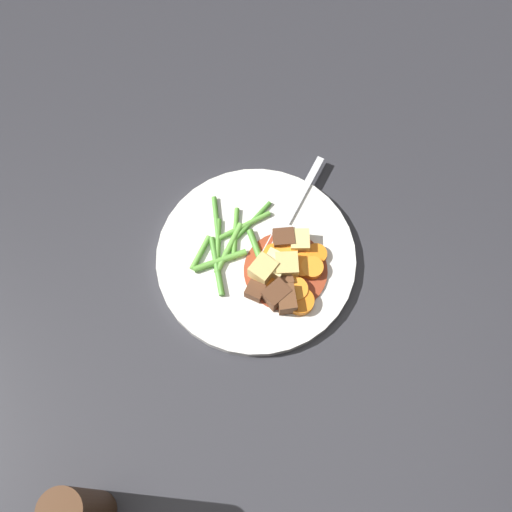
{
  "coord_description": "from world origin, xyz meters",
  "views": [
    {
      "loc": [
        0.08,
        -0.3,
        0.78
      ],
      "look_at": [
        0.0,
        0.0,
        0.01
      ],
      "focal_mm": 43.53,
      "sensor_mm": 36.0,
      "label": 1
    }
  ],
  "objects": [
    {
      "name": "ground_plane",
      "position": [
        0.0,
        0.0,
        0.0
      ],
      "size": [
        3.0,
        3.0,
        0.0
      ],
      "primitive_type": "plane",
      "color": "#2D2D33"
    },
    {
      "name": "dinner_plate",
      "position": [
        0.0,
        0.0,
        0.01
      ],
      "size": [
        0.27,
        0.27,
        0.01
      ],
      "primitive_type": "cylinder",
      "color": "white",
      "rests_on": "ground_plane"
    },
    {
      "name": "stew_sauce",
      "position": [
        0.04,
        -0.01,
        0.01
      ],
      "size": [
        0.11,
        0.11,
        0.0
      ],
      "primitive_type": "cylinder",
      "color": "#93381E",
      "rests_on": "dinner_plate"
    },
    {
      "name": "carrot_slice_0",
      "position": [
        0.06,
        -0.03,
        0.02
      ],
      "size": [
        0.05,
        0.05,
        0.01
      ],
      "primitive_type": "cylinder",
      "rotation": [
        0.0,
        0.0,
        5.37
      ],
      "color": "orange",
      "rests_on": "dinner_plate"
    },
    {
      "name": "carrot_slice_1",
      "position": [
        0.07,
        -0.05,
        0.02
      ],
      "size": [
        0.05,
        0.05,
        0.01
      ],
      "primitive_type": "cylinder",
      "rotation": [
        0.0,
        0.0,
        0.71
      ],
      "color": "orange",
      "rests_on": "dinner_plate"
    },
    {
      "name": "carrot_slice_2",
      "position": [
        0.02,
        -0.04,
        0.02
      ],
      "size": [
        0.03,
        0.03,
        0.01
      ],
      "primitive_type": "cylinder",
      "rotation": [
        0.0,
        0.0,
        3.12
      ],
      "color": "orange",
      "rests_on": "dinner_plate"
    },
    {
      "name": "carrot_slice_3",
      "position": [
        0.08,
        -0.0,
        0.02
      ],
      "size": [
        0.03,
        0.03,
        0.01
      ],
      "primitive_type": "cylinder",
      "rotation": [
        0.0,
        0.0,
        0.21
      ],
      "color": "orange",
      "rests_on": "dinner_plate"
    },
    {
      "name": "carrot_slice_4",
      "position": [
        0.08,
        0.02,
        0.02
      ],
      "size": [
        0.04,
        0.04,
        0.01
      ],
      "primitive_type": "cylinder",
      "rotation": [
        0.0,
        0.0,
        0.91
      ],
      "color": "orange",
      "rests_on": "dinner_plate"
    },
    {
      "name": "carrot_slice_5",
      "position": [
        0.06,
        0.0,
        0.02
      ],
      "size": [
        0.04,
        0.04,
        0.01
      ],
      "primitive_type": "cylinder",
      "rotation": [
        0.0,
        0.0,
        1.3
      ],
      "color": "orange",
      "rests_on": "dinner_plate"
    },
    {
      "name": "carrot_slice_6",
      "position": [
        0.02,
        0.01,
        0.02
      ],
      "size": [
        0.03,
        0.03,
        0.01
      ],
      "primitive_type": "cylinder",
      "rotation": [
        0.0,
        0.0,
        1.76
      ],
      "color": "orange",
      "rests_on": "dinner_plate"
    },
    {
      "name": "carrot_slice_7",
      "position": [
        0.04,
        0.02,
        0.02
      ],
      "size": [
        0.04,
        0.04,
        0.01
      ],
      "primitive_type": "cylinder",
      "rotation": [
        0.0,
        0.0,
        5.46
      ],
      "color": "orange",
      "rests_on": "dinner_plate"
    },
    {
      "name": "potato_chunk_0",
      "position": [
        0.02,
        -0.02,
        0.03
      ],
      "size": [
        0.04,
        0.04,
        0.03
      ],
      "primitive_type": "cube",
      "rotation": [
        0.0,
        0.0,
        5.91
      ],
      "color": "#DBBC6B",
      "rests_on": "dinner_plate"
    },
    {
      "name": "potato_chunk_1",
      "position": [
        0.05,
        0.03,
        0.02
      ],
      "size": [
        0.03,
        0.03,
        0.02
      ],
      "primitive_type": "cube",
      "rotation": [
        0.0,
        0.0,
        1.84
      ],
      "color": "#E5CC7A",
      "rests_on": "dinner_plate"
    },
    {
      "name": "potato_chunk_2",
      "position": [
        0.03,
        -0.01,
        0.03
      ],
      "size": [
        0.04,
        0.04,
        0.02
      ],
      "primitive_type": "cube",
      "rotation": [
        0.0,
        0.0,
        6.06
      ],
      "color": "#EAD68C",
      "rests_on": "dinner_plate"
    },
    {
      "name": "potato_chunk_3",
      "position": [
        0.04,
        -0.01,
        0.03
      ],
      "size": [
        0.04,
        0.04,
        0.03
      ],
      "primitive_type": "cube",
      "rotation": [
        0.0,
        0.0,
        0.31
      ],
      "color": "#DBBC6B",
      "rests_on": "dinner_plate"
    },
    {
      "name": "meat_chunk_0",
      "position": [
        0.03,
        0.03,
        0.02
      ],
      "size": [
        0.03,
        0.03,
        0.02
      ],
      "primitive_type": "cube",
      "rotation": [
        0.0,
        0.0,
        1.92
      ],
      "color": "#56331E",
      "rests_on": "dinner_plate"
    },
    {
      "name": "meat_chunk_1",
      "position": [
        0.05,
        -0.05,
        0.03
      ],
      "size": [
        0.03,
        0.04,
        0.02
      ],
      "primitive_type": "cube",
      "rotation": [
        0.0,
        0.0,
        3.55
      ],
      "color": "brown",
      "rests_on": "dinner_plate"
    },
    {
      "name": "meat_chunk_2",
      "position": [
        0.05,
        -0.02,
        0.02
      ],
      "size": [
        0.03,
        0.03,
        0.02
      ],
      "primitive_type": "cube",
      "rotation": [
        0.0,
        0.0,
        5.22
      ],
      "color": "brown",
      "rests_on": "dinner_plate"
    },
    {
      "name": "meat_chunk_3",
      "position": [
        0.01,
        -0.05,
        0.02
      ],
      "size": [
        0.03,
        0.02,
        0.02
      ],
      "primitive_type": "cube",
      "rotation": [
        0.0,
        0.0,
        6.11
      ],
      "color": "#56331E",
      "rests_on": "dinner_plate"
    },
    {
      "name": "meat_chunk_4",
      "position": [
        0.04,
        -0.05,
        0.03
      ],
      "size": [
        0.04,
        0.04,
        0.03
      ],
      "primitive_type": "cube",
      "rotation": [
        0.0,
        0.0,
        2.56
      ],
      "color": "#56331E",
      "rests_on": "dinner_plate"
    },
    {
      "name": "green_bean_0",
      "position": [
        -0.02,
        0.04,
        0.02
      ],
      "size": [
        0.04,
        0.08,
        0.01
      ],
      "primitive_type": "cylinder",
      "rotation": [
        0.0,
        1.57,
        1.13
      ],
      "color": "#4C8E33",
      "rests_on": "dinner_plate"
    },
    {
      "name": "green_bean_1",
      "position": [
        -0.07,
        -0.02,
        0.02
      ],
      "size": [
        0.02,
        0.05,
        0.01
      ],
      "primitive_type": "cylinder",
      "rotation": [
        0.0,
        1.57,
        1.41
      ],
      "color": "#66AD42",
      "rests_on": "dinner_plate"
    },
    {
      "name": "green_bean_2",
      "position": [
        -0.05,
        0.0,
        0.02
      ],
      "size": [
        0.03,
        0.08,
        0.01
      ],
      "primitive_type": "cylinder",
      "rotation": [
        0.0,
        1.57,
        1.83
      ],
      "color": "#599E38",
      "rests_on": "dinner_plate"
    },
    {
      "name": "green_bean_3",
      "position": [
        -0.04,
        0.0,
        0.02
      ],
      "size": [
        0.02,
        0.08,
        0.01
      ],
      "primitive_type": "cylinder",
      "rotation": [
        0.0,
        1.57,
        1.42
      ],
      "color": "#66AD42",
      "rests_on": "dinner_plate"
    },
    {
      "name": "green_bean_4",
      "position": [
        -0.04,
        0.02,
        0.02
      ],
      "size": [
        0.02,
        0.07,
        0.01
      ],
      "primitive_type": "cylinder",
      "rotation": [
        0.0,
        1.57,
        1.79
      ],
      "color": "#599E38",
      "rests_on": "dinner_plate"
    },
    {
      "name": "green_bean_5",
      "position": [
        -0.0,
        0.01,
        0.02
      ],
      "size": [
        0.04,
        0.06,
        0.01
      ],
      "primitive_type": "cylinder",
      "rotation": [
        0.0,
        1.57,
        2.16
      ],
      "color": "#4C8E33",
      "rests_on": "dinner_plate"
    },
    {
      "name": "green_bean_6",
      "position": [
        -0.05,
        -0.03,
        0.02
      ],
      "size": [
        0.04,
        0.08,
        0.01
      ],
      "primitive_type": "cylinder",
      "rotation": [
        0.0,
        1.57,
        2.02
      ],
      "color": "#4C8E33",
      "rests_on": "dinner_plate"
    },
    {
      "name": "green_bean_7",
      "position": [
        -0.03,
        0.04,
        0.02
      ],
      "size": [
        0.06,
        0.06,
        0.01
      ],
      "primitive_type": "cylinder",
      "rotation": [
        0.0,
        1.57,
        0.77
      ],
      "color": "#66AD42",
      "rests_on": "dinner_plate"
    },
    {
      "name": "green_bean_8",
      "position": [
        -0.04,
        -0.02,
        0.02
      ],
      "size": [
        0.06,
        0.05,
        0.01
      ],
      "primitive_type": "cylinder",
      "rotation": [
        0.0,
        1.57,
        0.62
      ],
      "color": "#66AD42",
      "rests_on": "dinner_plate"
    },
    {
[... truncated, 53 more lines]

